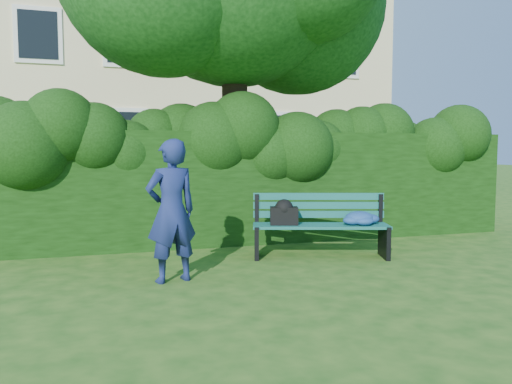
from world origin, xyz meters
name	(u,v)px	position (x,y,z in m)	size (l,w,h in m)	color
ground	(270,272)	(0.00, 0.00, 0.00)	(80.00, 80.00, 0.00)	#1F4F16
apartment_building	(152,33)	(0.00, 13.99, 6.00)	(16.00, 8.08, 12.00)	beige
hedge	(227,187)	(0.00, 2.20, 0.90)	(10.00, 1.00, 1.80)	black
park_bench	(324,222)	(1.01, 0.62, 0.50)	(1.97, 1.10, 0.89)	#105248
man_reading	(171,211)	(-1.22, -0.09, 0.82)	(0.60, 0.39, 1.64)	navy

